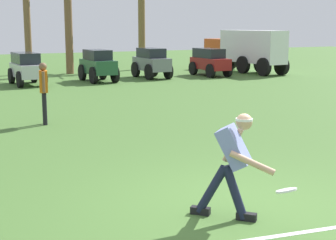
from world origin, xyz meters
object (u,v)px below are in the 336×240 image
(frisbee_in_flight, at_px, (286,190))
(palm_tree_left_of_centre, at_px, (68,14))
(frisbee_thrower, at_px, (232,160))
(parked_car_slot_f, at_px, (151,62))
(parked_car_slot_g, at_px, (210,61))
(teammate_near_sideline, at_px, (44,87))
(palm_tree_right_of_centre, at_px, (141,10))
(parked_car_slot_d, at_px, (26,68))
(parked_car_slot_e, at_px, (98,65))
(box_truck, at_px, (246,49))

(frisbee_in_flight, height_order, palm_tree_left_of_centre, palm_tree_left_of_centre)
(frisbee_thrower, xyz_separation_m, frisbee_in_flight, (0.34, -0.66, -0.26))
(parked_car_slot_f, height_order, parked_car_slot_g, parked_car_slot_f)
(frisbee_thrower, height_order, teammate_near_sideline, teammate_near_sideline)
(teammate_near_sideline, bearing_deg, frisbee_in_flight, -82.99)
(palm_tree_left_of_centre, bearing_deg, parked_car_slot_g, -35.06)
(frisbee_thrower, xyz_separation_m, parked_car_slot_f, (6.60, 16.89, -0.05))
(parked_car_slot_f, bearing_deg, palm_tree_right_of_centre, 71.80)
(parked_car_slot_g, height_order, palm_tree_left_of_centre, palm_tree_left_of_centre)
(parked_car_slot_d, xyz_separation_m, parked_car_slot_g, (8.88, -0.07, 0.00))
(parked_car_slot_e, height_order, parked_car_slot_g, parked_car_slot_e)
(parked_car_slot_d, distance_m, parked_car_slot_g, 8.88)
(parked_car_slot_g, distance_m, box_truck, 2.94)
(parked_car_slot_d, bearing_deg, teammate_near_sideline, -98.59)
(parked_car_slot_f, height_order, palm_tree_left_of_centre, palm_tree_left_of_centre)
(frisbee_in_flight, relative_size, parked_car_slot_e, 0.13)
(teammate_near_sideline, bearing_deg, frisbee_thrower, -84.98)
(parked_car_slot_d, bearing_deg, palm_tree_left_of_centre, 53.32)
(parked_car_slot_d, relative_size, parked_car_slot_e, 1.03)
(parked_car_slot_d, height_order, parked_car_slot_e, parked_car_slot_e)
(frisbee_in_flight, xyz_separation_m, parked_car_slot_g, (9.25, 17.18, 0.20))
(frisbee_thrower, relative_size, parked_car_slot_f, 0.59)
(frisbee_in_flight, bearing_deg, box_truck, 56.44)
(frisbee_in_flight, relative_size, parked_car_slot_f, 0.13)
(parked_car_slot_f, bearing_deg, parked_car_slot_e, -172.65)
(teammate_near_sideline, height_order, palm_tree_right_of_centre, palm_tree_right_of_centre)
(frisbee_thrower, xyz_separation_m, palm_tree_left_of_centre, (3.72, 20.64, 2.22))
(frisbee_in_flight, xyz_separation_m, parked_car_slot_e, (3.48, 17.19, 0.22))
(frisbee_thrower, xyz_separation_m, palm_tree_right_of_centre, (8.11, 21.48, 2.51))
(frisbee_thrower, relative_size, teammate_near_sideline, 0.89)
(parked_car_slot_e, relative_size, parked_car_slot_f, 1.00)
(parked_car_slot_f, xyz_separation_m, parked_car_slot_g, (2.99, -0.36, -0.02))
(frisbee_in_flight, bearing_deg, parked_car_slot_e, 78.56)
(frisbee_thrower, distance_m, parked_car_slot_f, 18.13)
(frisbee_in_flight, distance_m, parked_car_slot_g, 19.51)
(frisbee_in_flight, height_order, box_truck, box_truck)
(parked_car_slot_f, bearing_deg, parked_car_slot_d, -177.19)
(frisbee_thrower, height_order, parked_car_slot_g, frisbee_thrower)
(frisbee_thrower, xyz_separation_m, teammate_near_sideline, (-0.66, 7.52, 0.15))
(palm_tree_left_of_centre, bearing_deg, frisbee_in_flight, -99.02)
(parked_car_slot_f, height_order, palm_tree_right_of_centre, palm_tree_right_of_centre)
(palm_tree_left_of_centre, xyz_separation_m, palm_tree_right_of_centre, (4.39, 0.83, 0.28))
(parked_car_slot_g, bearing_deg, box_truck, 18.17)
(parked_car_slot_e, bearing_deg, palm_tree_right_of_centre, 49.09)
(palm_tree_left_of_centre, bearing_deg, frisbee_thrower, -100.23)
(parked_car_slot_f, xyz_separation_m, palm_tree_right_of_centre, (1.51, 4.59, 2.55))
(box_truck, xyz_separation_m, palm_tree_right_of_centre, (-4.23, 4.05, 2.06))
(frisbee_in_flight, distance_m, palm_tree_right_of_centre, 23.62)
(parked_car_slot_e, height_order, box_truck, box_truck)
(teammate_near_sideline, relative_size, palm_tree_left_of_centre, 0.31)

